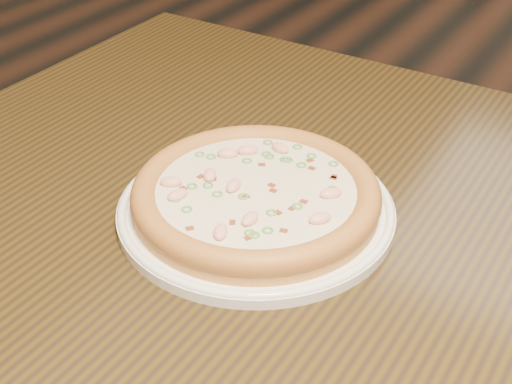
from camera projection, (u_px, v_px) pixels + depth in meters
The scene contains 4 objects.
ground at pixel (498, 307), 1.74m from camera, with size 9.00×9.00×0.00m, color black.
hero_table at pixel (367, 295), 0.82m from camera, with size 1.20×0.80×0.75m.
plate at pixel (256, 208), 0.78m from camera, with size 0.30×0.30×0.02m.
pizza at pixel (256, 194), 0.77m from camera, with size 0.27×0.27×0.03m.
Camera 1 is at (0.18, -1.40, 1.21)m, focal length 50.00 mm.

